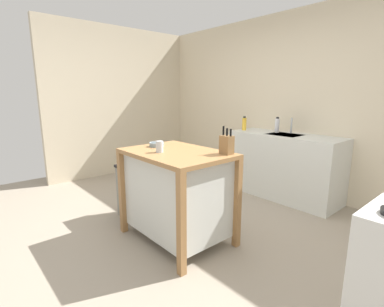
{
  "coord_description": "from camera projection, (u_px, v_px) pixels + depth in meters",
  "views": [
    {
      "loc": [
        2.2,
        -1.7,
        1.46
      ],
      "look_at": [
        0.1,
        0.13,
        0.86
      ],
      "focal_mm": 26.4,
      "sensor_mm": 36.0,
      "label": 1
    }
  ],
  "objects": [
    {
      "name": "sink_faucet",
      "position": [
        291.0,
        126.0,
        3.97
      ],
      "size": [
        0.02,
        0.02,
        0.22
      ],
      "color": "#B7BCC1",
      "rests_on": "sink_counter"
    },
    {
      "name": "trash_bin",
      "position": [
        133.0,
        191.0,
        3.35
      ],
      "size": [
        0.36,
        0.28,
        0.63
      ],
      "color": "slate",
      "rests_on": "ground"
    },
    {
      "name": "wall_left",
      "position": [
        122.0,
        102.0,
        5.19
      ],
      "size": [
        0.1,
        2.77,
        2.6
      ],
      "primitive_type": "cube",
      "color": "beige",
      "rests_on": "ground"
    },
    {
      "name": "kitchen_island",
      "position": [
        177.0,
        191.0,
        2.8
      ],
      "size": [
        1.04,
        0.74,
        0.91
      ],
      "color": "#9E7042",
      "rests_on": "ground"
    },
    {
      "name": "wall_back",
      "position": [
        292.0,
        104.0,
        4.15
      ],
      "size": [
        5.24,
        0.1,
        2.6
      ],
      "primitive_type": "cube",
      "color": "beige",
      "rests_on": "ground"
    },
    {
      "name": "drinking_cup",
      "position": [
        160.0,
        147.0,
        2.65
      ],
      "size": [
        0.07,
        0.07,
        0.11
      ],
      "color": "silver",
      "rests_on": "kitchen_island"
    },
    {
      "name": "ground_plane",
      "position": [
        177.0,
        232.0,
        3.03
      ],
      "size": [
        6.24,
        6.24,
        0.0
      ],
      "primitive_type": "plane",
      "color": "gray",
      "rests_on": "ground"
    },
    {
      "name": "bottle_hand_soap",
      "position": [
        244.0,
        124.0,
        4.31
      ],
      "size": [
        0.07,
        0.07,
        0.21
      ],
      "color": "yellow",
      "rests_on": "sink_counter"
    },
    {
      "name": "bowl_ceramic_wide",
      "position": [
        157.0,
        144.0,
        2.95
      ],
      "size": [
        0.15,
        0.15,
        0.05
      ],
      "color": "gray",
      "rests_on": "kitchen_island"
    },
    {
      "name": "knife_block",
      "position": [
        227.0,
        144.0,
        2.57
      ],
      "size": [
        0.11,
        0.09,
        0.25
      ],
      "color": "olive",
      "rests_on": "kitchen_island"
    },
    {
      "name": "sink_counter",
      "position": [
        283.0,
        165.0,
        4.0
      ],
      "size": [
        1.55,
        0.6,
        0.9
      ],
      "color": "silver",
      "rests_on": "ground"
    },
    {
      "name": "bottle_dish_soap",
      "position": [
        277.0,
        125.0,
        4.06
      ],
      "size": [
        0.06,
        0.06,
        0.23
      ],
      "color": "white",
      "rests_on": "sink_counter"
    }
  ]
}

